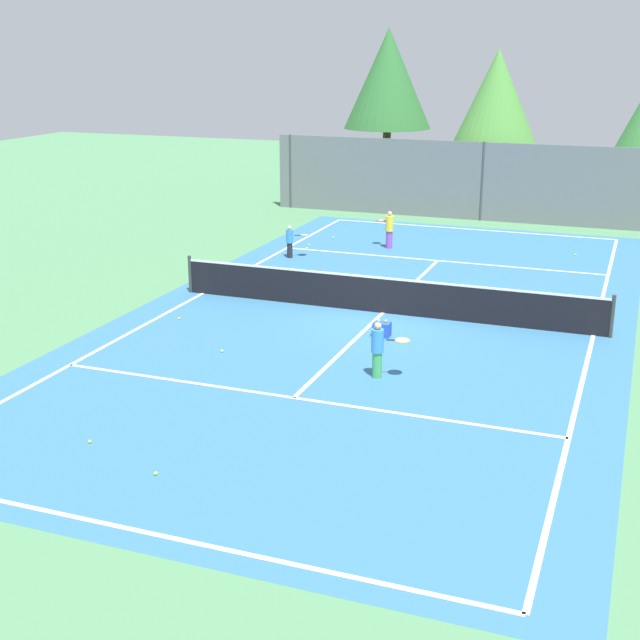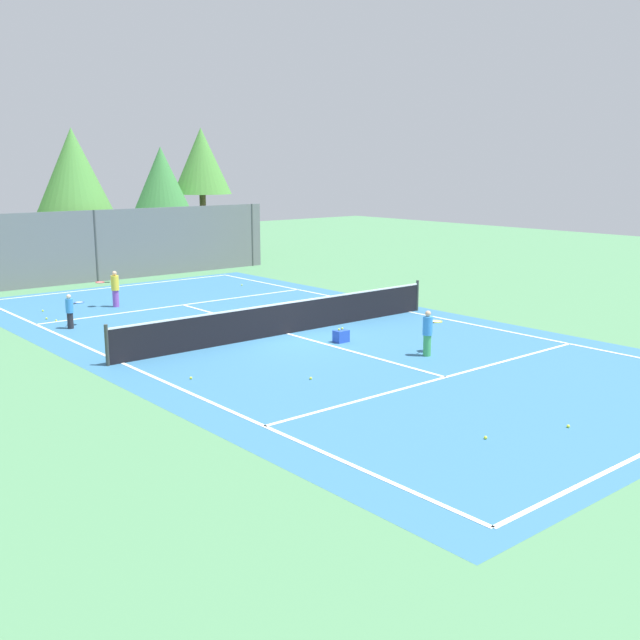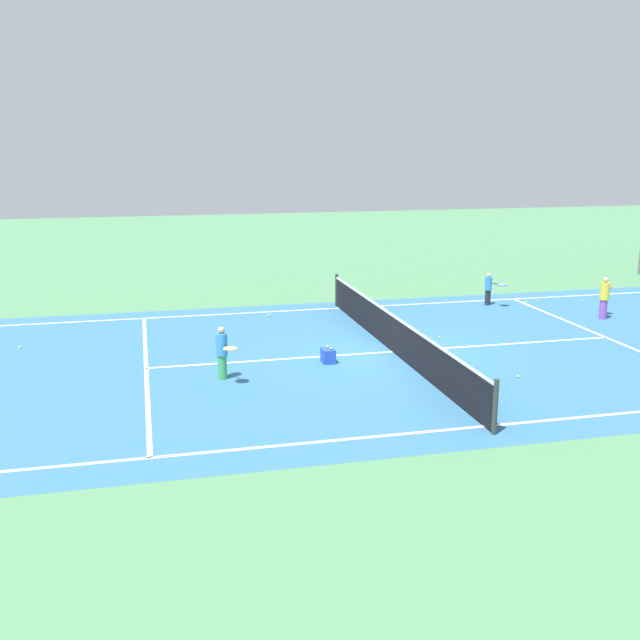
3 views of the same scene
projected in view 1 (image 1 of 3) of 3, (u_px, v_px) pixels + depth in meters
ground_plane at (383, 313)px, 23.71m from camera, size 80.00×80.00×0.00m
court_surface at (383, 313)px, 23.71m from camera, size 13.00×25.00×0.01m
tennis_net at (383, 295)px, 23.56m from camera, size 11.90×0.10×1.10m
perimeter_fence at (482, 182)px, 35.72m from camera, size 18.00×0.12×3.20m
tree_0 at (388, 79)px, 39.27m from camera, size 3.96×3.96×7.70m
tree_3 at (496, 103)px, 36.64m from camera, size 3.98×3.98×6.84m
player_0 at (291, 241)px, 29.70m from camera, size 0.79×0.62×1.11m
player_1 at (379, 349)px, 18.93m from camera, size 0.85×0.48×1.26m
player_2 at (389, 229)px, 31.06m from camera, size 0.80×0.72×1.34m
ball_crate at (382, 329)px, 21.77m from camera, size 0.42×0.31×0.43m
tennis_ball_0 at (367, 292)px, 25.59m from camera, size 0.07×0.07×0.07m
tennis_ball_1 at (381, 302)px, 24.57m from camera, size 0.07×0.07×0.07m
tennis_ball_2 at (179, 318)px, 23.12m from camera, size 0.07×0.07×0.07m
tennis_ball_3 at (343, 299)px, 24.87m from camera, size 0.07×0.07×0.07m
tennis_ball_4 at (222, 351)px, 20.67m from camera, size 0.07×0.07×0.07m
tennis_ball_5 at (156, 474)px, 14.77m from camera, size 0.07×0.07×0.07m
tennis_ball_6 at (333, 238)px, 32.80m from camera, size 0.07×0.07×0.07m
tennis_ball_7 at (90, 442)px, 15.96m from camera, size 0.07×0.07×0.07m
tennis_ball_8 at (309, 245)px, 31.63m from camera, size 0.07×0.07×0.07m
tennis_ball_9 at (307, 248)px, 31.10m from camera, size 0.07×0.07×0.07m
tennis_ball_10 at (500, 301)px, 24.68m from camera, size 0.07×0.07×0.07m
tennis_ball_11 at (575, 255)px, 30.11m from camera, size 0.07×0.07×0.07m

